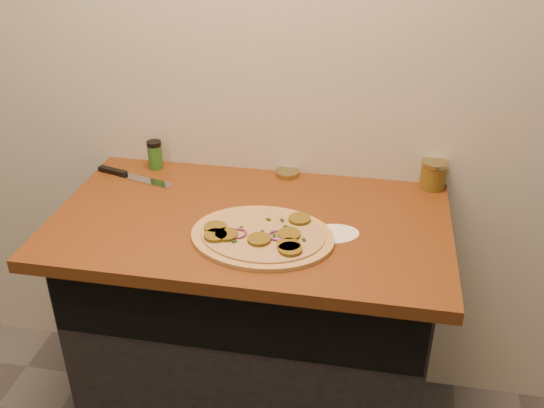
% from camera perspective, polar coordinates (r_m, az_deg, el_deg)
% --- Properties ---
extents(cabinet, '(1.10, 0.60, 0.86)m').
position_cam_1_polar(cabinet, '(2.14, -1.64, -11.71)').
color(cabinet, black).
rests_on(cabinet, ground).
extents(countertop, '(1.20, 0.70, 0.04)m').
position_cam_1_polar(countertop, '(1.85, -2.03, -1.76)').
color(countertop, brown).
rests_on(countertop, cabinet).
extents(pizza, '(0.43, 0.43, 0.03)m').
position_cam_1_polar(pizza, '(1.73, -0.91, -3.02)').
color(pizza, tan).
rests_on(pizza, countertop).
extents(chefs_knife, '(0.29, 0.11, 0.02)m').
position_cam_1_polar(chefs_knife, '(2.13, -13.39, 2.63)').
color(chefs_knife, '#B7BAC1').
rests_on(chefs_knife, countertop).
extents(mason_jar_lid, '(0.09, 0.09, 0.02)m').
position_cam_1_polar(mason_jar_lid, '(2.09, 1.44, 2.92)').
color(mason_jar_lid, '#9A8D59').
rests_on(mason_jar_lid, countertop).
extents(salsa_jar, '(0.09, 0.09, 0.09)m').
position_cam_1_polar(salsa_jar, '(2.06, 14.94, 2.71)').
color(salsa_jar, maroon).
rests_on(salsa_jar, countertop).
extents(spice_shaker, '(0.05, 0.05, 0.10)m').
position_cam_1_polar(spice_shaker, '(2.16, -10.96, 4.58)').
color(spice_shaker, '#28611E').
rests_on(spice_shaker, countertop).
extents(flour_spill, '(0.19, 0.19, 0.00)m').
position_cam_1_polar(flour_spill, '(1.77, 5.80, -2.79)').
color(flour_spill, white).
rests_on(flour_spill, countertop).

